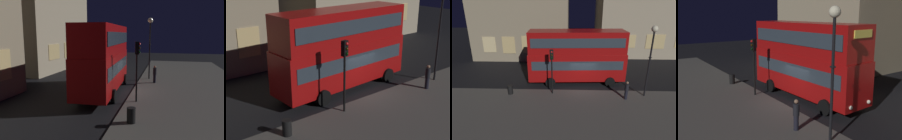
{
  "view_description": "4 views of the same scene",
  "coord_description": "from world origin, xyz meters",
  "views": [
    {
      "loc": [
        -17.89,
        -3.42,
        4.74
      ],
      "look_at": [
        -0.89,
        0.75,
        1.94
      ],
      "focal_mm": 36.06,
      "sensor_mm": 36.0,
      "label": 1
    },
    {
      "loc": [
        -12.94,
        -13.49,
        8.05
      ],
      "look_at": [
        -1.83,
        0.43,
        1.86
      ],
      "focal_mm": 48.91,
      "sensor_mm": 36.0,
      "label": 2
    },
    {
      "loc": [
        -1.27,
        -17.32,
        8.41
      ],
      "look_at": [
        -1.89,
        0.85,
        1.55
      ],
      "focal_mm": 30.77,
      "sensor_mm": 36.0,
      "label": 3
    },
    {
      "loc": [
        13.5,
        -9.48,
        6.04
      ],
      "look_at": [
        -1.42,
        0.68,
        2.0
      ],
      "focal_mm": 40.82,
      "sensor_mm": 36.0,
      "label": 4
    }
  ],
  "objects": [
    {
      "name": "street_lamp",
      "position": [
        5.43,
        -1.68,
        4.72
      ],
      "size": [
        0.52,
        0.52,
        6.24
      ],
      "color": "black",
      "rests_on": "sidewalk_slab"
    },
    {
      "name": "sidewalk_slab",
      "position": [
        0.0,
        -5.7,
        0.06
      ],
      "size": [
        44.0,
        9.91,
        0.12
      ],
      "primitive_type": "cube",
      "color": "#4C4944",
      "rests_on": "ground"
    },
    {
      "name": "ground_plane",
      "position": [
        0.0,
        0.0,
        0.0
      ],
      "size": [
        80.0,
        80.0,
        0.0
      ],
      "primitive_type": "plane",
      "color": "black"
    },
    {
      "name": "traffic_light_near_kerb",
      "position": [
        -2.88,
        -1.48,
        3.08
      ],
      "size": [
        0.36,
        0.39,
        4.13
      ],
      "rotation": [
        0.0,
        0.0,
        0.18
      ],
      "color": "black",
      "rests_on": "sidewalk_slab"
    },
    {
      "name": "pedestrian",
      "position": [
        3.6,
        -2.35,
        0.98
      ],
      "size": [
        0.34,
        0.34,
        1.66
      ],
      "rotation": [
        0.0,
        0.0,
        3.78
      ],
      "color": "black",
      "rests_on": "sidewalk_slab"
    },
    {
      "name": "double_decker_bus",
      "position": [
        -0.61,
        1.5,
        3.02
      ],
      "size": [
        9.92,
        3.18,
        5.42
      ],
      "rotation": [
        0.0,
        0.0,
        0.05
      ],
      "color": "#9E0C0C",
      "rests_on": "ground"
    },
    {
      "name": "litter_bin",
      "position": [
        -6.72,
        -1.72,
        0.53
      ],
      "size": [
        0.47,
        0.47,
        0.83
      ],
      "primitive_type": "cylinder",
      "color": "black",
      "rests_on": "sidewalk_slab"
    }
  ]
}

